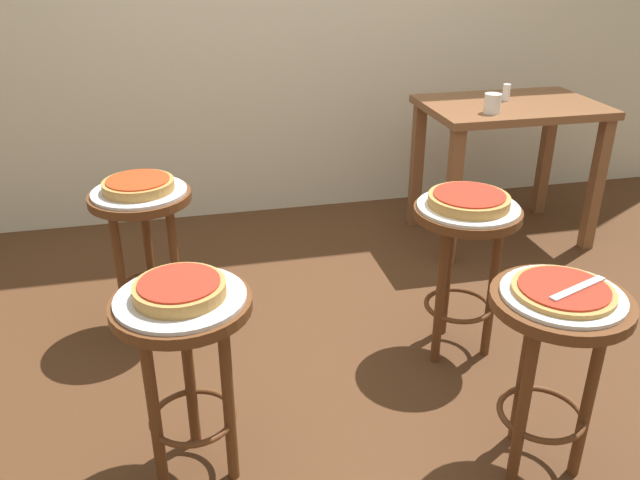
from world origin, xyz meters
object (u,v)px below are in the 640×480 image
(pizza_rear, at_px, (138,185))
(pizza_server_knife, at_px, (578,288))
(serving_plate_rear, at_px, (139,192))
(dining_table, at_px, (509,129))
(serving_plate_middle, at_px, (180,298))
(pizza_leftside, at_px, (469,200))
(stool_leftside, at_px, (464,246))
(stool_rear, at_px, (144,229))
(serving_plate_foreground, at_px, (563,295))
(pizza_foreground, at_px, (564,290))
(serving_plate_leftside, at_px, (468,207))
(stool_foreground, at_px, (554,343))
(condiment_shaker, at_px, (506,92))
(pizza_middle, at_px, (180,289))
(cup_near_edge, at_px, (492,103))
(stool_middle, at_px, (186,346))

(pizza_rear, relative_size, pizza_server_knife, 1.26)
(serving_plate_rear, height_order, dining_table, dining_table)
(serving_plate_middle, xyz_separation_m, pizza_leftside, (1.07, 0.43, 0.03))
(stool_leftside, bearing_deg, pizza_rear, 160.01)
(serving_plate_middle, bearing_deg, dining_table, 38.96)
(stool_leftside, xyz_separation_m, stool_rear, (-1.20, 0.44, 0.00))
(serving_plate_foreground, relative_size, serving_plate_rear, 0.94)
(stool_leftside, xyz_separation_m, pizza_rear, (-1.20, 0.44, 0.19))
(dining_table, height_order, pizza_server_knife, dining_table)
(pizza_foreground, height_order, serving_plate_leftside, pizza_foreground)
(stool_rear, xyz_separation_m, dining_table, (1.88, 0.54, 0.14))
(stool_foreground, height_order, dining_table, dining_table)
(dining_table, distance_m, condiment_shaker, 0.19)
(stool_foreground, distance_m, stool_leftside, 0.66)
(stool_leftside, distance_m, serving_plate_leftside, 0.16)
(pizza_middle, bearing_deg, serving_plate_middle, 90.00)
(cup_near_edge, bearing_deg, pizza_server_knife, -107.26)
(stool_middle, bearing_deg, stool_foreground, -12.17)
(stool_middle, xyz_separation_m, stool_rear, (-0.13, 0.87, 0.00))
(serving_plate_rear, distance_m, dining_table, 1.95)
(serving_plate_middle, distance_m, serving_plate_leftside, 1.15)
(stool_middle, distance_m, pizza_middle, 0.19)
(pizza_leftside, bearing_deg, dining_table, 55.27)
(pizza_middle, bearing_deg, stool_foreground, -12.17)
(stool_leftside, bearing_deg, serving_plate_foreground, -91.15)
(pizza_foreground, xyz_separation_m, pizza_rear, (-1.18, 1.10, 0.01))
(pizza_leftside, distance_m, dining_table, 1.19)
(cup_near_edge, bearing_deg, stool_middle, -141.11)
(serving_plate_middle, xyz_separation_m, pizza_rear, (-0.13, 0.87, 0.03))
(serving_plate_rear, xyz_separation_m, cup_near_edge, (1.68, 0.38, 0.17))
(stool_foreground, bearing_deg, pizza_foreground, 116.57)
(stool_middle, bearing_deg, serving_plate_middle, 0.00)
(serving_plate_rear, bearing_deg, stool_rear, 0.00)
(serving_plate_leftside, xyz_separation_m, dining_table, (0.68, 0.98, -0.02))
(pizza_rear, xyz_separation_m, condiment_shaker, (1.87, 0.60, 0.13))
(pizza_leftside, bearing_deg, pizza_server_knife, -88.60)
(pizza_rear, relative_size, cup_near_edge, 2.95)
(pizza_leftside, bearing_deg, stool_leftside, 0.00)
(pizza_leftside, bearing_deg, condiment_shaker, 57.13)
(pizza_server_knife, bearing_deg, stool_middle, 145.98)
(pizza_server_knife, bearing_deg, serving_plate_rear, 116.20)
(stool_leftside, bearing_deg, serving_plate_middle, -157.90)
(serving_plate_middle, bearing_deg, stool_foreground, -12.17)
(serving_plate_rear, relative_size, pizza_server_knife, 1.69)
(stool_foreground, height_order, condiment_shaker, condiment_shaker)
(cup_near_edge, distance_m, pizza_server_knife, 1.58)
(serving_plate_leftside, distance_m, dining_table, 1.19)
(serving_plate_leftside, distance_m, serving_plate_rear, 1.28)
(pizza_leftside, xyz_separation_m, cup_near_edge, (0.48, 0.82, 0.14))
(serving_plate_rear, bearing_deg, serving_plate_middle, -81.60)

